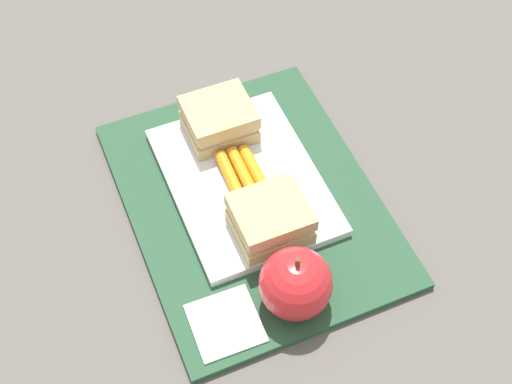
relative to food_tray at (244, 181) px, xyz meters
name	(u,v)px	position (x,y,z in m)	size (l,w,h in m)	color
ground_plane	(252,205)	(0.03, 0.00, -0.02)	(2.40, 2.40, 0.00)	#56514C
lunchbag_mat	(252,202)	(0.03, 0.00, -0.01)	(0.36, 0.28, 0.01)	#284C33
food_tray	(244,181)	(0.00, 0.00, 0.00)	(0.23, 0.17, 0.01)	white
sandwich_half_left	(219,120)	(-0.08, 0.00, 0.03)	(0.07, 0.08, 0.04)	tan
sandwich_half_right	(270,219)	(0.08, 0.00, 0.03)	(0.07, 0.08, 0.04)	tan
carrot_sticks_bundle	(244,175)	(0.00, 0.00, 0.01)	(0.08, 0.04, 0.02)	orange
apple	(296,284)	(0.16, -0.01, 0.03)	(0.08, 0.08, 0.09)	red
paper_napkin	(225,323)	(0.16, -0.09, 0.00)	(0.07, 0.07, 0.00)	white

